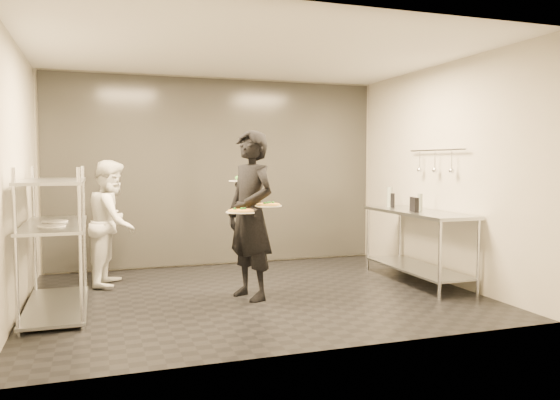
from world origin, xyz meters
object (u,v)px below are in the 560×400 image
object	(u,v)px
bottle_dark	(393,201)
waiter	(251,215)
pizza_plate_near	(242,211)
chef	(112,223)
pizza_plate_far	(268,205)
salad_plate	(240,179)
pos_monitor	(414,205)
pass_rack	(55,237)
bottle_green	(390,197)
bottle_clear	(420,202)
prep_counter	(418,234)

from	to	relation	value
bottle_dark	waiter	bearing A→B (deg)	-163.09
waiter	pizza_plate_near	size ratio (longest dim) A/B	5.39
chef	pizza_plate_far	xyz separation A→B (m)	(1.61, -1.44, 0.29)
pizza_plate_near	waiter	bearing A→B (deg)	54.90
salad_plate	pos_monitor	distance (m)	2.22
pass_rack	waiter	bearing A→B (deg)	-3.85
bottle_green	bottle_clear	size ratio (longest dim) A/B	1.29
pizza_plate_near	bottle_dark	xyz separation A→B (m)	(2.36, 0.89, 0.00)
waiter	bottle_dark	xyz separation A→B (m)	(2.20, 0.67, 0.07)
pass_rack	bottle_clear	xyz separation A→B (m)	(4.41, 0.09, 0.26)
salad_plate	bottle_green	distance (m)	2.37
prep_counter	bottle_green	distance (m)	0.83
pizza_plate_far	pos_monitor	xyz separation A→B (m)	(2.00, 0.24, -0.06)
bottle_dark	prep_counter	bearing A→B (deg)	-83.00
waiter	chef	distance (m)	1.92
pizza_plate_far	bottle_clear	bearing A→B (deg)	10.88
pos_monitor	bottle_green	bearing A→B (deg)	99.05
pass_rack	pizza_plate_near	distance (m)	1.95
chef	pos_monitor	world-z (taller)	chef
prep_counter	salad_plate	xyz separation A→B (m)	(-2.30, 0.19, 0.72)
salad_plate	bottle_clear	bearing A→B (deg)	-2.61
pizza_plate_near	pizza_plate_far	world-z (taller)	pizza_plate_far
pos_monitor	bottle_dark	distance (m)	0.63
pizza_plate_far	pass_rack	bearing A→B (deg)	171.32
pizza_plate_near	bottle_green	distance (m)	2.65
pass_rack	pos_monitor	xyz separation A→B (m)	(4.21, -0.09, 0.24)
waiter	pizza_plate_far	distance (m)	0.28
prep_counter	pizza_plate_far	world-z (taller)	pizza_plate_far
pass_rack	chef	distance (m)	1.26
salad_plate	bottle_dark	size ratio (longest dim) A/B	1.39
prep_counter	pizza_plate_far	bearing A→B (deg)	-170.91
chef	salad_plate	bearing A→B (deg)	-107.68
bottle_green	bottle_dark	bearing A→B (deg)	-107.58
pizza_plate_near	pos_monitor	bearing A→B (deg)	6.62
pizza_plate_far	bottle_dark	size ratio (longest dim) A/B	1.49
bottle_clear	waiter	bearing A→B (deg)	-174.53
chef	pos_monitor	bearing A→B (deg)	-93.61
bottle_clear	bottle_dark	world-z (taller)	bottle_clear
pos_monitor	bottle_green	size ratio (longest dim) A/B	0.92
pizza_plate_near	bottle_dark	world-z (taller)	bottle_dark
prep_counter	bottle_green	bearing A→B (deg)	90.64
pass_rack	chef	world-z (taller)	chef
chef	salad_plate	xyz separation A→B (m)	(1.43, -0.91, 0.56)
chef	salad_plate	size ratio (longest dim) A/B	5.70
pizza_plate_far	bottle_dark	distance (m)	2.23
salad_plate	pizza_plate_far	bearing A→B (deg)	-71.50
pos_monitor	bottle_dark	xyz separation A→B (m)	(0.06, 0.63, 0.01)
pass_rack	chef	xyz separation A→B (m)	(0.60, 1.10, 0.02)
pass_rack	bottle_green	world-z (taller)	pass_rack
waiter	pos_monitor	world-z (taller)	waiter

